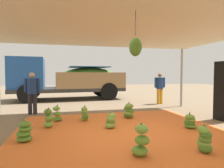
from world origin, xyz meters
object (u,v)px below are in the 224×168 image
Objects in this scene: banana_bunch_0 at (25,132)px; banana_bunch_6 at (141,141)px; banana_bunch_5 at (111,121)px; cargo_truck_main at (66,79)px; banana_bunch_9 at (85,114)px; worker_1 at (32,90)px; banana_bunch_3 at (204,140)px; banana_bunch_2 at (49,119)px; banana_bunch_7 at (57,114)px; banana_bunch_1 at (190,122)px; banana_bunch_4 at (129,111)px; worker_0 at (160,86)px.

banana_bunch_0 is 2.54m from banana_bunch_6.
banana_bunch_5 is 0.07× the size of cargo_truck_main.
cargo_truck_main reaches higher than banana_bunch_9.
cargo_truck_main is (0.90, 7.25, 1.03)m from banana_bunch_0.
banana_bunch_5 is 0.29× the size of worker_1.
banana_bunch_3 is 1.18× the size of banana_bunch_5.
banana_bunch_2 is 1.05× the size of banana_bunch_7.
banana_bunch_0 is 2.13m from banana_bunch_5.
banana_bunch_5 is (2.06, 0.55, -0.01)m from banana_bunch_0.
worker_1 is at bearing 145.93° from banana_bunch_1.
worker_1 is at bearing 139.59° from banana_bunch_9.
worker_1 is at bearing 109.70° from banana_bunch_2.
banana_bunch_0 is 7.38m from cargo_truck_main.
banana_bunch_6 is at bearing -52.26° from banana_bunch_2.
banana_bunch_0 and banana_bunch_9 have the same top height.
worker_1 is (-0.73, 2.05, 0.66)m from banana_bunch_2.
banana_bunch_7 is 1.79m from worker_1.
banana_bunch_2 is at bearing 67.67° from banana_bunch_0.
banana_bunch_0 is 0.32× the size of worker_1.
banana_bunch_2 is at bearing -94.43° from cargo_truck_main.
banana_bunch_9 is at bearing -178.23° from banana_bunch_4.
banana_bunch_3 reaches higher than banana_bunch_9.
banana_bunch_4 is (-1.22, 1.56, 0.05)m from banana_bunch_1.
worker_0 is (3.29, 5.56, 0.64)m from banana_bunch_6.
banana_bunch_2 is at bearing -147.19° from worker_0.
banana_bunch_6 is (-1.21, 0.15, 0.02)m from banana_bunch_3.
cargo_truck_main is at bearing 109.78° from banana_bunch_4.
banana_bunch_3 is (2.98, -2.44, -0.01)m from banana_bunch_2.
cargo_truck_main is (-3.25, 7.22, 1.05)m from banana_bunch_1.
banana_bunch_6 is (-0.75, -2.88, 0.02)m from banana_bunch_4.
banana_bunch_9 is (-1.48, -0.05, -0.02)m from banana_bunch_4.
banana_bunch_6 reaches higher than banana_bunch_0.
banana_bunch_2 is 0.35× the size of worker_0.
banana_bunch_2 is 0.08× the size of cargo_truck_main.
banana_bunch_9 reaches higher than banana_bunch_1.
banana_bunch_7 is (-3.54, 1.66, 0.04)m from banana_bunch_1.
banana_bunch_3 is at bearing -39.35° from banana_bunch_2.
banana_bunch_6 is 1.13× the size of banana_bunch_7.
banana_bunch_1 is at bearing -29.29° from banana_bunch_9.
banana_bunch_0 is at bearing -133.33° from banana_bunch_9.
banana_bunch_9 is (1.46, 1.55, 0.01)m from banana_bunch_0.
worker_0 is 5.93m from worker_1.
banana_bunch_7 reaches higher than banana_bunch_0.
banana_bunch_4 reaches higher than banana_bunch_9.
banana_bunch_4 reaches higher than banana_bunch_7.
banana_bunch_7 is 1.07× the size of banana_bunch_9.
banana_bunch_1 is at bearing -65.72° from cargo_truck_main.
cargo_truck_main is at bearing 99.83° from banana_bunch_5.
cargo_truck_main is at bearing 98.60° from banana_bunch_6.
banana_bunch_3 is at bearing -22.92° from banana_bunch_0.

